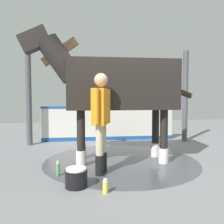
% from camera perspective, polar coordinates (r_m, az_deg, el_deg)
% --- Properties ---
extents(ground_plane, '(16.00, 16.00, 0.02)m').
position_cam_1_polar(ground_plane, '(5.07, 5.43, -11.87)').
color(ground_plane, gray).
extents(wet_patch, '(3.22, 3.22, 0.00)m').
position_cam_1_polar(wet_patch, '(5.06, 2.20, -11.74)').
color(wet_patch, '#4C4C54').
rests_on(wet_patch, ground).
extents(barrier_wall, '(0.28, 4.07, 1.06)m').
position_cam_1_polar(barrier_wall, '(7.27, -0.83, -3.08)').
color(barrier_wall, silver).
rests_on(barrier_wall, ground).
extents(roof_post_near, '(0.16, 0.16, 2.72)m').
position_cam_1_polar(roof_post_near, '(6.92, -19.59, 3.57)').
color(roof_post_near, '#4C4C51').
rests_on(roof_post_near, ground).
extents(roof_post_far, '(0.16, 0.16, 2.72)m').
position_cam_1_polar(roof_post_far, '(7.43, 17.35, 3.61)').
color(roof_post_far, '#4C4C51').
rests_on(roof_post_far, ground).
extents(horse, '(1.09, 3.59, 2.74)m').
position_cam_1_polar(horse, '(4.87, 0.83, 6.30)').
color(horse, black).
rests_on(horse, ground).
extents(handler, '(0.66, 0.39, 1.76)m').
position_cam_1_polar(handler, '(4.10, -2.66, -0.83)').
color(handler, black).
rests_on(handler, ground).
extents(wash_bucket, '(0.33, 0.33, 0.29)m').
position_cam_1_polar(wash_bucket, '(3.68, -8.69, -15.49)').
color(wash_bucket, black).
rests_on(wash_bucket, ground).
extents(bottle_shampoo, '(0.08, 0.08, 0.21)m').
position_cam_1_polar(bottle_shampoo, '(3.44, -1.62, -17.66)').
color(bottle_shampoo, '#D8CC4C').
rests_on(bottle_shampoo, ground).
extents(bottle_spray, '(0.06, 0.06, 0.26)m').
position_cam_1_polar(bottle_spray, '(4.22, -12.99, -13.34)').
color(bottle_spray, '#4CA559').
rests_on(bottle_spray, ground).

